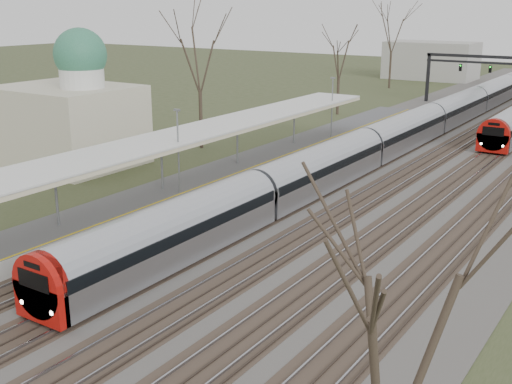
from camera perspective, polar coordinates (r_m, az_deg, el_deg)
track_bed at (r=53.28m, az=14.81°, el=2.99°), size 24.00×160.00×0.22m
platform at (r=42.36m, az=-5.14°, el=0.70°), size 3.50×69.00×1.00m
canopy at (r=38.22m, az=-9.47°, el=4.11°), size 4.10×50.00×3.11m
dome_building at (r=50.69m, az=-16.26°, el=6.44°), size 10.00×8.00×10.30m
tree_west_far at (r=54.10m, az=-5.07°, el=12.21°), size 5.50×5.50×11.33m
tree_east_near at (r=11.32m, az=11.89°, el=-12.27°), size 4.50×4.50×9.27m
train_near at (r=62.51m, az=15.29°, el=6.21°), size 2.62×90.21×3.05m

